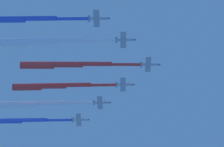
% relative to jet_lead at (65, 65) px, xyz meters
% --- Properties ---
extents(jet_lead, '(59.98, 35.53, 4.07)m').
position_rel_jet_lead_xyz_m(jet_lead, '(0.00, 0.00, 0.00)').
color(jet_lead, '#9EA3AD').
extents(jet_port_inner, '(54.18, 33.91, 4.02)m').
position_rel_jet_lead_xyz_m(jet_port_inner, '(0.15, -16.28, -0.45)').
color(jet_port_inner, '#9EA3AD').
extents(jet_starboard_inner, '(57.72, 35.48, 4.15)m').
position_rel_jet_lead_xyz_m(jet_starboard_inner, '(15.30, 5.72, 2.68)').
color(jet_starboard_inner, '#9EA3AD').
extents(jet_port_mid, '(61.64, 38.33, 4.06)m').
position_rel_jet_lead_xyz_m(jet_port_mid, '(8.91, -36.45, -0.54)').
color(jet_port_mid, '#9EA3AD').
extents(jet_starboard_mid, '(59.89, 36.48, 4.10)m').
position_rel_jet_lead_xyz_m(jet_starboard_mid, '(33.51, 10.77, 1.66)').
color(jet_starboard_mid, '#9EA3AD').
extents(jet_port_outer, '(58.48, 36.27, 4.10)m').
position_rel_jet_lead_xyz_m(jet_port_outer, '(10.75, -52.39, -1.03)').
color(jet_port_outer, '#9EA3AD').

